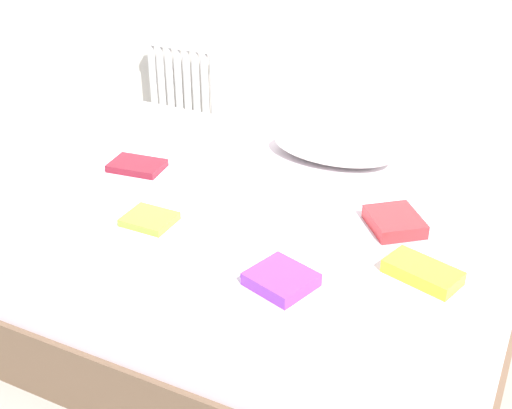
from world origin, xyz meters
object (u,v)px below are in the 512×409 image
(textbook_lime, at_px, (149,219))
(textbook_white, at_px, (54,187))
(pillow, at_px, (334,145))
(textbook_purple, at_px, (281,279))
(bed, at_px, (250,262))
(textbook_yellow, at_px, (423,272))
(radiator, at_px, (183,93))
(textbook_maroon, at_px, (137,166))
(textbook_red, at_px, (394,222))

(textbook_lime, xyz_separation_m, textbook_white, (-0.47, 0.04, -0.00))
(pillow, relative_size, textbook_purple, 2.93)
(pillow, height_order, textbook_purple, pillow)
(bed, distance_m, textbook_yellow, 0.76)
(radiator, xyz_separation_m, textbook_white, (0.29, -1.42, 0.13))
(textbook_purple, distance_m, textbook_yellow, 0.45)
(textbook_purple, xyz_separation_m, textbook_maroon, (-0.87, 0.47, -0.01))
(pillow, xyz_separation_m, textbook_lime, (-0.41, -0.79, -0.05))
(pillow, distance_m, textbook_lime, 0.89)
(textbook_yellow, bearing_deg, radiator, 158.50)
(textbook_lime, height_order, textbook_yellow, textbook_yellow)
(pillow, distance_m, textbook_yellow, 0.89)
(textbook_yellow, distance_m, textbook_white, 1.43)
(pillow, distance_m, textbook_maroon, 0.83)
(radiator, bearing_deg, textbook_yellow, -38.45)
(bed, height_order, textbook_maroon, textbook_maroon)
(pillow, relative_size, textbook_white, 2.36)
(textbook_purple, bearing_deg, textbook_lime, -175.11)
(pillow, distance_m, textbook_white, 1.15)
(textbook_yellow, xyz_separation_m, textbook_white, (-1.43, -0.05, -0.01))
(radiator, bearing_deg, bed, -49.19)
(textbook_red, xyz_separation_m, textbook_maroon, (-1.08, -0.01, -0.01))
(radiator, relative_size, textbook_yellow, 2.56)
(radiator, xyz_separation_m, textbook_purple, (1.34, -1.60, 0.14))
(radiator, distance_m, textbook_yellow, 2.21)
(textbook_purple, xyz_separation_m, textbook_yellow, (0.38, 0.23, 0.00))
(bed, bearing_deg, radiator, 130.81)
(textbook_purple, height_order, textbook_maroon, textbook_purple)
(bed, height_order, textbook_white, textbook_white)
(radiator, height_order, textbook_yellow, radiator)
(bed, relative_size, textbook_lime, 11.56)
(bed, distance_m, textbook_lime, 0.46)
(bed, relative_size, textbook_maroon, 9.22)
(radiator, height_order, textbook_white, radiator)
(textbook_white, bearing_deg, textbook_red, 29.89)
(textbook_purple, xyz_separation_m, textbook_red, (0.22, 0.49, 0.00))
(textbook_yellow, bearing_deg, textbook_purple, -132.07)
(bed, xyz_separation_m, textbook_white, (-0.74, -0.22, 0.26))
(bed, xyz_separation_m, radiator, (-1.04, 1.20, 0.13))
(radiator, relative_size, textbook_white, 2.60)
(textbook_purple, bearing_deg, bed, 145.49)
(pillow, relative_size, textbook_maroon, 2.50)
(bed, relative_size, textbook_yellow, 8.59)
(textbook_maroon, relative_size, textbook_lime, 1.25)
(bed, distance_m, radiator, 1.59)
(bed, bearing_deg, textbook_maroon, 172.90)
(textbook_maroon, bearing_deg, textbook_white, -129.20)
(textbook_lime, bearing_deg, textbook_white, 175.07)
(pillow, xyz_separation_m, textbook_yellow, (0.55, -0.69, -0.04))
(radiator, xyz_separation_m, textbook_maroon, (0.48, -1.13, 0.13))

